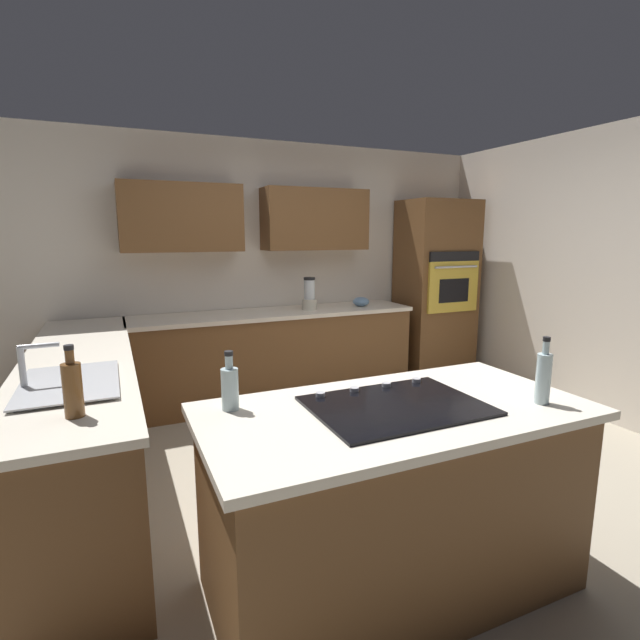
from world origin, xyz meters
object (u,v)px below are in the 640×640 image
Objects in this scene: wall_oven at (435,290)px; dish_soap_bottle at (73,388)px; sink_unit at (68,382)px; cooktop at (396,405)px; second_bottle at (543,377)px; mixing_bowl at (361,302)px; blender at (309,296)px; oil_bottle at (230,387)px.

dish_soap_bottle is at bearing 32.25° from wall_oven.
sink_unit is 0.50m from dish_soap_bottle.
second_bottle reaches higher than cooktop.
mixing_bowl is 0.57× the size of dish_soap_bottle.
wall_oven reaches higher than mixing_bowl.
second_bottle is at bearing 60.60° from wall_oven.
second_bottle is (0.07, 2.94, -0.02)m from blender.
sink_unit is 2.32m from second_bottle.
sink_unit is 2.73m from blender.
second_bottle is (-2.00, 1.17, 0.11)m from sink_unit.
sink_unit is 1.66m from cooktop.
blender reaches higher than second_bottle.
cooktop is 4.29× the size of mixing_bowl.
sink_unit is at bearing 26.13° from wall_oven.
oil_bottle is at bearing 60.20° from blender.
wall_oven reaches higher than dish_soap_bottle.
sink_unit is 3.95× the size of mixing_bowl.
sink_unit is at bearing 40.44° from blender.
sink_unit is 2.11× the size of blender.
mixing_bowl is at bearing 1.85° from wall_oven.
wall_oven is 3.41m from second_bottle.
wall_oven reaches higher than second_bottle.
wall_oven is 4.28m from dish_soap_bottle.
second_bottle reaches higher than mixing_bowl.
sink_unit is 2.64× the size of oil_bottle.
mixing_bowl is 3.46m from dish_soap_bottle.
second_bottle is at bearing 159.21° from oil_bottle.
oil_bottle is (2.00, 2.44, 0.06)m from mixing_bowl.
oil_bottle is at bearing -21.36° from cooktop.
cooktop is (-1.37, 0.93, -0.01)m from sink_unit.
wall_oven is at bearing -130.16° from cooktop.
mixing_bowl is (-1.31, -2.71, 0.04)m from cooktop.
oil_bottle is at bearing 135.73° from sink_unit.
blender is at bearing -104.71° from cooktop.
dish_soap_bottle is at bearing -16.55° from oil_bottle.
second_bottle is at bearing 77.08° from mixing_bowl.
mixing_bowl is (1.00, 0.03, -0.07)m from wall_oven.
cooktop is at bearing 158.64° from oil_bottle.
blender is at bearing 1.16° from wall_oven.
cooktop is 0.74m from oil_bottle.
oil_bottle reaches higher than cooktop.
blender is 2.94m from second_bottle.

